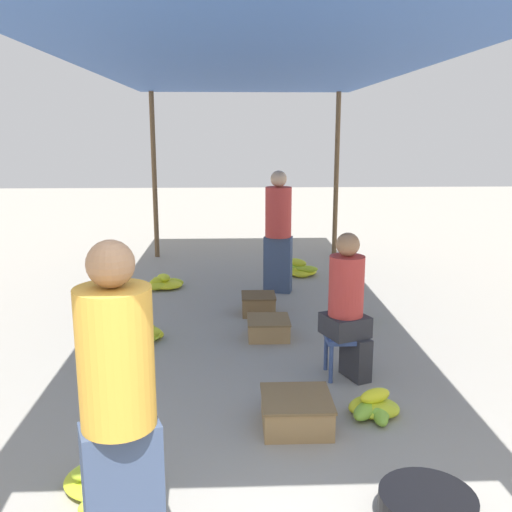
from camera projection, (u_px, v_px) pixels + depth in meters
The scene contains 17 objects.
canopy_post_back_left at pixel (154, 176), 9.45m from camera, with size 0.08×0.08×2.73m, color brown.
canopy_post_back_right at pixel (336, 176), 9.57m from camera, with size 0.08×0.08×2.73m, color brown.
canopy_tarp at pixel (254, 62), 5.44m from camera, with size 3.44×8.12×0.04m, color #33569E.
vendor_foreground at pixel (119, 407), 2.65m from camera, with size 0.45×0.45×1.65m.
stool at pixel (344, 343), 4.95m from camera, with size 0.34×0.34×0.38m.
vendor_seated at pixel (348, 304), 4.87m from camera, with size 0.44×0.44×1.28m.
basin_black at pixel (427, 509), 3.12m from camera, with size 0.53×0.53×0.17m.
banana_pile_left_0 at pixel (140, 332), 5.85m from camera, with size 0.59×0.49×0.28m.
banana_pile_left_1 at pixel (164, 283), 7.79m from camera, with size 0.53×0.51×0.20m.
banana_pile_left_2 at pixel (105, 479), 3.41m from camera, with size 0.52×0.59×0.19m.
banana_pile_right_0 at pixel (299, 270), 8.50m from camera, with size 0.55×0.52×0.26m.
banana_pile_right_1 at pixel (373, 408), 4.30m from camera, with size 0.43×0.47×0.20m.
banana_pile_right_2 at pixel (349, 315), 6.39m from camera, with size 0.44×0.51×0.24m.
crate_near at pixel (258, 304), 6.69m from camera, with size 0.40×0.40×0.23m.
crate_mid at pixel (296, 412), 4.14m from camera, with size 0.51×0.51×0.23m.
crate_far at pixel (268, 328), 5.93m from camera, with size 0.44×0.44×0.20m.
shopper_walking_mid at pixel (278, 230), 7.46m from camera, with size 0.42×0.42×1.61m.
Camera 1 is at (-0.20, -1.55, 2.11)m, focal length 40.00 mm.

